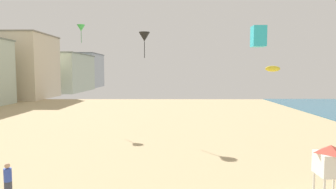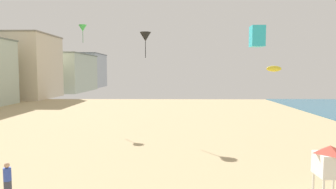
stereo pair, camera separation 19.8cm
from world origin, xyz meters
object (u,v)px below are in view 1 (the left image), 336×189
kite_yellow_parafoil (273,69)px  kite_black_delta_3 (144,37)px  kite_cyan_box (258,36)px  kite_flyer (8,179)px  kite_green_delta (81,28)px  lifeguard_stand (330,161)px

kite_yellow_parafoil → kite_black_delta_3: (-11.31, 1.80, 2.96)m
kite_cyan_box → kite_black_delta_3: size_ratio=0.37×
kite_flyer → kite_green_delta: 21.95m
kite_flyer → kite_cyan_box: 12.79m
kite_cyan_box → kite_yellow_parafoil: size_ratio=0.67×
kite_black_delta_3 → kite_green_delta: (-7.41, 5.10, 1.55)m
lifeguard_stand → kite_cyan_box: size_ratio=2.91×
kite_cyan_box → lifeguard_stand: bearing=1.1°
lifeguard_stand → kite_green_delta: 27.39m
kite_flyer → kite_black_delta_3: 17.29m
kite_green_delta → kite_cyan_box: bearing=-55.6°
kite_yellow_parafoil → kite_black_delta_3: bearing=170.9°
kite_flyer → kite_yellow_parafoil: bearing=120.1°
kite_flyer → lifeguard_stand: 14.45m
kite_yellow_parafoil → kite_black_delta_3: size_ratio=0.55×
kite_flyer → kite_yellow_parafoil: kite_yellow_parafoil is taller
kite_flyer → lifeguard_stand: lifeguard_stand is taller
kite_cyan_box → kite_green_delta: bearing=124.4°
kite_yellow_parafoil → lifeguard_stand: bearing=-98.1°
lifeguard_stand → kite_yellow_parafoil: size_ratio=1.96×
kite_cyan_box → kite_black_delta_3: (-6.16, 14.71, 1.69)m
lifeguard_stand → kite_green_delta: bearing=121.3°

